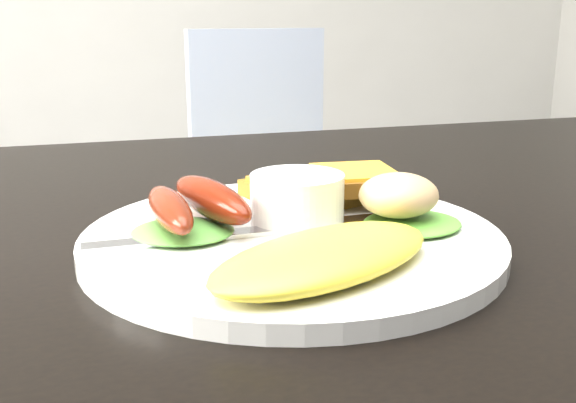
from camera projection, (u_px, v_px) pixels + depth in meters
dining_table at (327, 238)px, 0.56m from camera, size 1.20×0.80×0.04m
dining_chair at (275, 212)px, 1.63m from camera, size 0.40×0.40×0.04m
person at (289, 163)px, 1.26m from camera, size 0.48×0.33×1.28m
plate at (292, 241)px, 0.48m from camera, size 0.30×0.30×0.01m
lettuce_left at (183, 231)px, 0.46m from camera, size 0.09×0.08×0.01m
lettuce_right at (412, 223)px, 0.48m from camera, size 0.09×0.08×0.01m
omelette at (325, 257)px, 0.40m from camera, size 0.18×0.14×0.02m
sausage_a at (170, 209)px, 0.46m from camera, size 0.03×0.10×0.02m
sausage_b at (211, 199)px, 0.48m from camera, size 0.06×0.11×0.03m
ramekin at (297, 201)px, 0.49m from camera, size 0.08×0.08×0.04m
toast_a at (308, 192)px, 0.56m from camera, size 0.11×0.11×0.01m
toast_b at (355, 180)px, 0.54m from camera, size 0.08×0.08×0.01m
potato_salad at (399, 195)px, 0.48m from camera, size 0.07×0.07×0.03m
fork at (219, 236)px, 0.46m from camera, size 0.18×0.02×0.00m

